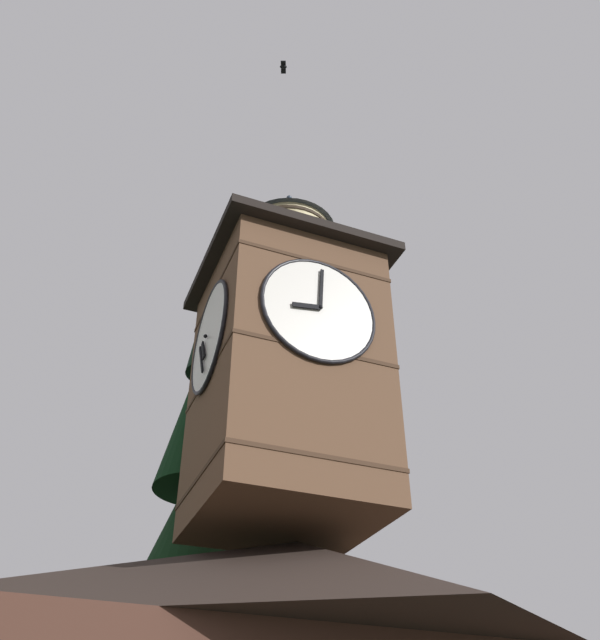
# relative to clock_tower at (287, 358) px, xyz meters

# --- Properties ---
(clock_tower) EXTENTS (4.71, 4.71, 10.14)m
(clock_tower) POSITION_rel_clock_tower_xyz_m (0.00, 0.00, 0.00)
(clock_tower) COLOR brown
(clock_tower) RESTS_ON building_main
(pine_tree_behind) EXTENTS (5.07, 5.07, 18.94)m
(pine_tree_behind) POSITION_rel_clock_tower_xyz_m (0.76, -4.79, -3.90)
(pine_tree_behind) COLOR #473323
(pine_tree_behind) RESTS_ON ground_plane
(flying_bird_high) EXTENTS (0.35, 0.53, 0.14)m
(flying_bird_high) POSITION_rel_clock_tower_xyz_m (0.39, 0.33, 11.64)
(flying_bird_high) COLOR black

